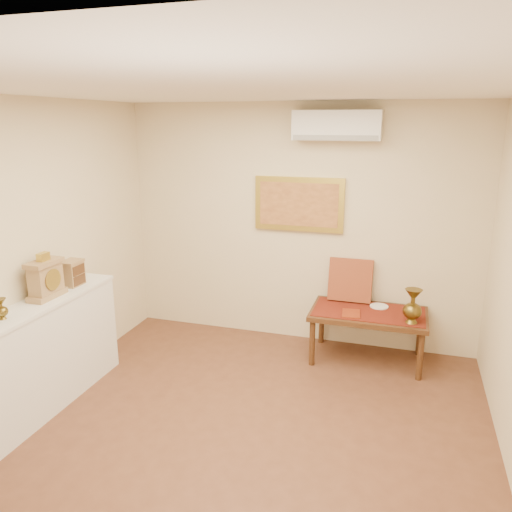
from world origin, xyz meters
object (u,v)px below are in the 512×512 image
at_px(wooden_chest, 72,273).
at_px(display_ledge, 33,361).
at_px(mantel_clock, 46,279).
at_px(low_table, 368,318).
at_px(brass_urn_tall, 413,302).

bearing_deg(wooden_chest, display_ledge, -89.31).
bearing_deg(mantel_clock, low_table, 30.98).
bearing_deg(low_table, brass_urn_tall, -23.78).
height_order(brass_urn_tall, wooden_chest, wooden_chest).
bearing_deg(mantel_clock, brass_urn_tall, 24.54).
height_order(wooden_chest, low_table, wooden_chest).
bearing_deg(low_table, wooden_chest, -155.07).
distance_m(brass_urn_tall, display_ledge, 3.55).
bearing_deg(brass_urn_tall, mantel_clock, -155.46).
bearing_deg(mantel_clock, display_ledge, -89.10).
xyz_separation_m(brass_urn_tall, low_table, (-0.43, 0.19, -0.28)).
xyz_separation_m(brass_urn_tall, mantel_clock, (-3.11, -1.42, 0.39)).
xyz_separation_m(display_ledge, low_table, (2.67, 1.88, -0.01)).
height_order(display_ledge, wooden_chest, wooden_chest).
height_order(display_ledge, mantel_clock, mantel_clock).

